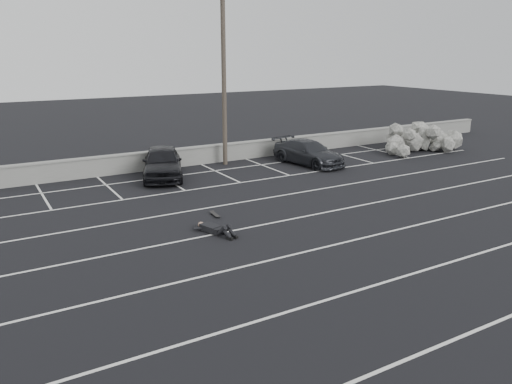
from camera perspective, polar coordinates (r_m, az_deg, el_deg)
ground at (r=17.58m, az=9.49°, el=-5.85°), size 120.00×120.00×0.00m
seawall at (r=29.10m, az=-8.24°, el=4.03°), size 50.00×0.45×1.06m
stall_lines at (r=20.89m, az=1.63°, el=-2.08°), size 36.00×20.05×0.01m
car_left at (r=26.50m, az=-10.65°, el=3.38°), size 3.51×5.25×1.66m
car_right at (r=29.40m, az=6.02°, el=4.52°), size 2.68×5.04×1.39m
utility_pole at (r=28.74m, az=-3.69°, el=12.93°), size 1.31×0.26×9.84m
trash_bin at (r=32.40m, az=4.82°, el=5.24°), size 0.79×0.79×0.97m
riprap_pile at (r=35.01m, az=18.29°, el=5.42°), size 6.12×3.97×1.46m
person at (r=18.48m, az=-5.27°, el=-3.79°), size 2.33×2.97×0.49m
skateboard at (r=20.20m, az=-4.69°, el=-2.58°), size 0.23×0.69×0.08m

